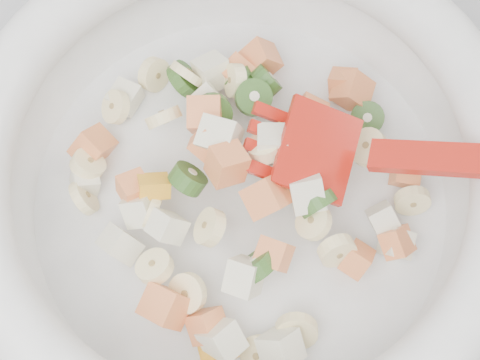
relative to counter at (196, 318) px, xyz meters
name	(u,v)px	position (x,y,z in m)	size (l,w,h in m)	color
counter	(196,318)	(0.00, 0.00, 0.00)	(2.00, 0.60, 0.90)	#A7A8AD
mixing_bowl	(241,175)	(0.05, -0.03, 0.51)	(0.41, 0.36, 0.14)	white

